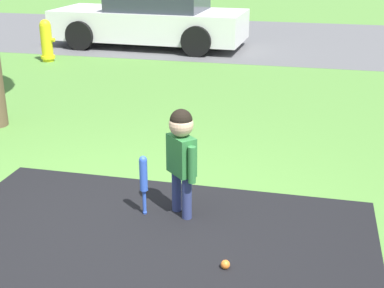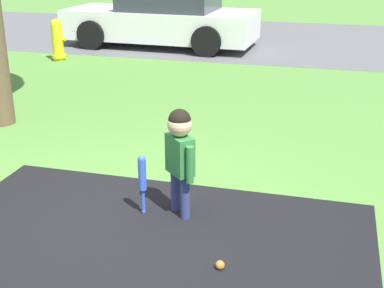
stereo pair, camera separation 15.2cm
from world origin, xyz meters
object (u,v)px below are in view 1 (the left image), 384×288
at_px(child, 181,148).
at_px(baseball_bat, 144,177).
at_px(sports_ball, 225,264).
at_px(fire_hydrant, 47,41).
at_px(parked_car, 151,19).

relative_size(child, baseball_bat, 1.75).
distance_m(baseball_bat, sports_ball, 1.14).
xyz_separation_m(sports_ball, fire_hydrant, (-4.76, 6.39, 0.37)).
distance_m(child, parked_car, 8.11).
xyz_separation_m(baseball_bat, parked_car, (-2.33, 7.74, 0.25)).
height_order(child, parked_car, parked_car).
bearing_deg(baseball_bat, sports_ball, -38.33).
bearing_deg(child, baseball_bat, -123.04).
height_order(baseball_bat, fire_hydrant, fire_hydrant).
bearing_deg(parked_car, sports_ball, 113.05).
bearing_deg(fire_hydrant, baseball_bat, -55.66).
distance_m(baseball_bat, fire_hydrant, 6.92).
bearing_deg(fire_hydrant, sports_ball, -53.33).
height_order(fire_hydrant, parked_car, parked_car).
distance_m(child, fire_hydrant, 7.05).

